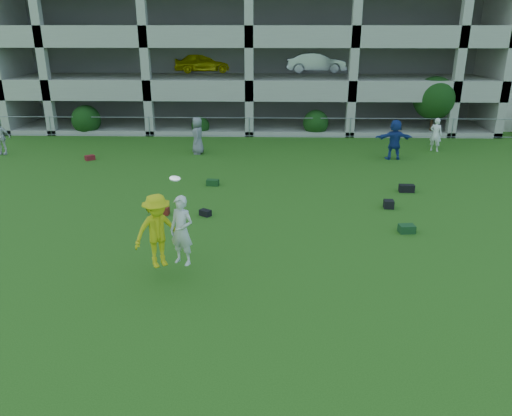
{
  "coord_description": "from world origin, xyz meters",
  "views": [
    {
      "loc": [
        1.23,
        -10.5,
        6.42
      ],
      "look_at": [
        0.85,
        3.0,
        1.4
      ],
      "focal_mm": 35.0,
      "sensor_mm": 36.0,
      "label": 1
    }
  ],
  "objects_px": {
    "bystander_c": "(198,136)",
    "frisbee_contest": "(163,231)",
    "bystander_e": "(436,135)",
    "crate_d": "(389,204)",
    "bystander_b": "(0,137)",
    "bystander_d": "(395,139)",
    "parking_garage": "(254,29)"
  },
  "relations": [
    {
      "from": "bystander_c",
      "to": "frisbee_contest",
      "type": "distance_m",
      "value": 13.5
    },
    {
      "from": "bystander_d",
      "to": "parking_garage",
      "type": "distance_m",
      "value": 16.33
    },
    {
      "from": "bystander_d",
      "to": "parking_garage",
      "type": "relative_size",
      "value": 0.07
    },
    {
      "from": "bystander_c",
      "to": "parking_garage",
      "type": "distance_m",
      "value": 14.0
    },
    {
      "from": "bystander_e",
      "to": "crate_d",
      "type": "height_order",
      "value": "bystander_e"
    },
    {
      "from": "bystander_c",
      "to": "bystander_e",
      "type": "distance_m",
      "value": 12.56
    },
    {
      "from": "bystander_c",
      "to": "bystander_e",
      "type": "bearing_deg",
      "value": 86.33
    },
    {
      "from": "bystander_b",
      "to": "crate_d",
      "type": "relative_size",
      "value": 5.08
    },
    {
      "from": "bystander_c",
      "to": "bystander_e",
      "type": "xyz_separation_m",
      "value": [
        12.52,
        0.91,
        -0.06
      ]
    },
    {
      "from": "bystander_b",
      "to": "bystander_c",
      "type": "height_order",
      "value": "bystander_c"
    },
    {
      "from": "parking_garage",
      "to": "frisbee_contest",
      "type": "bearing_deg",
      "value": -93.34
    },
    {
      "from": "bystander_d",
      "to": "bystander_c",
      "type": "bearing_deg",
      "value": -8.56
    },
    {
      "from": "crate_d",
      "to": "bystander_d",
      "type": "bearing_deg",
      "value": 75.98
    },
    {
      "from": "bystander_b",
      "to": "bystander_e",
      "type": "height_order",
      "value": "bystander_b"
    },
    {
      "from": "bystander_e",
      "to": "bystander_d",
      "type": "bearing_deg",
      "value": 69.4
    },
    {
      "from": "bystander_b",
      "to": "crate_d",
      "type": "xyz_separation_m",
      "value": [
        18.31,
        -7.55,
        -0.74
      ]
    },
    {
      "from": "bystander_e",
      "to": "parking_garage",
      "type": "bearing_deg",
      "value": -14.68
    },
    {
      "from": "frisbee_contest",
      "to": "crate_d",
      "type": "bearing_deg",
      "value": 37.33
    },
    {
      "from": "bystander_c",
      "to": "frisbee_contest",
      "type": "xyz_separation_m",
      "value": [
        0.98,
        -13.46,
        0.37
      ]
    },
    {
      "from": "bystander_c",
      "to": "frisbee_contest",
      "type": "height_order",
      "value": "frisbee_contest"
    },
    {
      "from": "bystander_d",
      "to": "bystander_e",
      "type": "distance_m",
      "value": 3.13
    },
    {
      "from": "bystander_d",
      "to": "crate_d",
      "type": "xyz_separation_m",
      "value": [
        -1.78,
        -7.14,
        -0.85
      ]
    },
    {
      "from": "parking_garage",
      "to": "bystander_e",
      "type": "bearing_deg",
      "value": -49.91
    },
    {
      "from": "parking_garage",
      "to": "bystander_d",
      "type": "bearing_deg",
      "value": -61.45
    },
    {
      "from": "crate_d",
      "to": "bystander_c",
      "type": "bearing_deg",
      "value": 135.62
    },
    {
      "from": "bystander_c",
      "to": "parking_garage",
      "type": "relative_size",
      "value": 0.06
    },
    {
      "from": "bystander_b",
      "to": "bystander_d",
      "type": "xyz_separation_m",
      "value": [
        20.1,
        -0.41,
        0.11
      ]
    },
    {
      "from": "bystander_d",
      "to": "bystander_e",
      "type": "relative_size",
      "value": 1.13
    },
    {
      "from": "bystander_c",
      "to": "parking_garage",
      "type": "bearing_deg",
      "value": 161.08
    },
    {
      "from": "bystander_d",
      "to": "frisbee_contest",
      "type": "relative_size",
      "value": 0.79
    },
    {
      "from": "bystander_c",
      "to": "frisbee_contest",
      "type": "relative_size",
      "value": 0.76
    },
    {
      "from": "bystander_c",
      "to": "frisbee_contest",
      "type": "bearing_deg",
      "value": -3.67
    }
  ]
}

